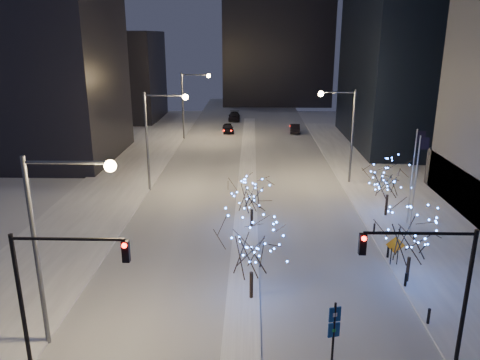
{
  "coord_description": "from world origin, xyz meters",
  "views": [
    {
      "loc": [
        0.46,
        -18.42,
        15.25
      ],
      "look_at": [
        -0.39,
        14.67,
        5.0
      ],
      "focal_mm": 35.0,
      "sensor_mm": 36.0,
      "label": 1
    }
  ],
  "objects_px": {
    "holiday_tree_median_far": "(252,194)",
    "holiday_tree_plaza_far": "(389,178)",
    "street_lamp_east": "(344,124)",
    "street_lamp_w_mid": "(157,128)",
    "construction_sign": "(395,248)",
    "wayfinding_sign": "(334,327)",
    "car_far": "(234,116)",
    "holiday_tree_plaza_near": "(412,235)",
    "car_near": "(228,128)",
    "holiday_tree_median_near": "(252,248)",
    "traffic_signal_east": "(435,275)",
    "street_lamp_w_near": "(55,227)",
    "car_mid": "(295,128)",
    "street_lamp_w_far": "(189,96)",
    "traffic_signal_west": "(52,281)"
  },
  "relations": [
    {
      "from": "street_lamp_w_far",
      "to": "holiday_tree_median_far",
      "type": "height_order",
      "value": "street_lamp_w_far"
    },
    {
      "from": "car_far",
      "to": "construction_sign",
      "type": "distance_m",
      "value": 59.19
    },
    {
      "from": "traffic_signal_west",
      "to": "car_near",
      "type": "xyz_separation_m",
      "value": [
        4.99,
        57.19,
        -4.03
      ]
    },
    {
      "from": "street_lamp_east",
      "to": "holiday_tree_plaza_near",
      "type": "height_order",
      "value": "street_lamp_east"
    },
    {
      "from": "street_lamp_w_far",
      "to": "traffic_signal_west",
      "type": "height_order",
      "value": "street_lamp_w_far"
    },
    {
      "from": "street_lamp_w_near",
      "to": "holiday_tree_plaza_near",
      "type": "height_order",
      "value": "street_lamp_w_near"
    },
    {
      "from": "traffic_signal_east",
      "to": "street_lamp_w_near",
      "type": "bearing_deg",
      "value": 176.79
    },
    {
      "from": "traffic_signal_west",
      "to": "street_lamp_w_near",
      "type": "bearing_deg",
      "value": 103.96
    },
    {
      "from": "street_lamp_w_far",
      "to": "street_lamp_w_mid",
      "type": "bearing_deg",
      "value": -90.0
    },
    {
      "from": "street_lamp_east",
      "to": "holiday_tree_plaza_near",
      "type": "distance_m",
      "value": 21.56
    },
    {
      "from": "holiday_tree_median_far",
      "to": "car_near",
      "type": "bearing_deg",
      "value": 95.69
    },
    {
      "from": "street_lamp_east",
      "to": "traffic_signal_east",
      "type": "distance_m",
      "value": 29.08
    },
    {
      "from": "traffic_signal_west",
      "to": "traffic_signal_east",
      "type": "distance_m",
      "value": 17.41
    },
    {
      "from": "street_lamp_east",
      "to": "holiday_tree_median_far",
      "type": "bearing_deg",
      "value": -127.56
    },
    {
      "from": "car_near",
      "to": "wayfinding_sign",
      "type": "xyz_separation_m",
      "value": [
        7.89,
        -56.36,
        1.3
      ]
    },
    {
      "from": "holiday_tree_median_far",
      "to": "holiday_tree_plaza_far",
      "type": "bearing_deg",
      "value": 12.94
    },
    {
      "from": "street_lamp_w_mid",
      "to": "holiday_tree_median_near",
      "type": "distance_m",
      "value": 22.85
    },
    {
      "from": "car_mid",
      "to": "holiday_tree_median_near",
      "type": "distance_m",
      "value": 51.56
    },
    {
      "from": "holiday_tree_median_far",
      "to": "holiday_tree_plaza_near",
      "type": "distance_m",
      "value": 13.38
    },
    {
      "from": "street_lamp_w_far",
      "to": "car_far",
      "type": "height_order",
      "value": "street_lamp_w_far"
    },
    {
      "from": "car_near",
      "to": "holiday_tree_median_near",
      "type": "bearing_deg",
      "value": -91.97
    },
    {
      "from": "street_lamp_w_near",
      "to": "holiday_tree_median_near",
      "type": "distance_m",
      "value": 10.87
    },
    {
      "from": "holiday_tree_median_far",
      "to": "traffic_signal_west",
      "type": "bearing_deg",
      "value": -117.0
    },
    {
      "from": "street_lamp_w_near",
      "to": "car_mid",
      "type": "relative_size",
      "value": 2.28
    },
    {
      "from": "car_far",
      "to": "holiday_tree_median_far",
      "type": "distance_m",
      "value": 51.24
    },
    {
      "from": "street_lamp_w_mid",
      "to": "street_lamp_w_far",
      "type": "height_order",
      "value": "same"
    },
    {
      "from": "holiday_tree_plaza_near",
      "to": "wayfinding_sign",
      "type": "bearing_deg",
      "value": -127.72
    },
    {
      "from": "holiday_tree_plaza_far",
      "to": "wayfinding_sign",
      "type": "relative_size",
      "value": 1.62
    },
    {
      "from": "holiday_tree_median_far",
      "to": "wayfinding_sign",
      "type": "xyz_separation_m",
      "value": [
        3.94,
        -16.71,
        -0.89
      ]
    },
    {
      "from": "car_near",
      "to": "holiday_tree_plaza_far",
      "type": "bearing_deg",
      "value": -73.35
    },
    {
      "from": "holiday_tree_plaza_far",
      "to": "holiday_tree_median_near",
      "type": "bearing_deg",
      "value": -130.44
    },
    {
      "from": "holiday_tree_median_far",
      "to": "holiday_tree_plaza_near",
      "type": "bearing_deg",
      "value": -41.59
    },
    {
      "from": "holiday_tree_median_near",
      "to": "street_lamp_w_far",
      "type": "bearing_deg",
      "value": 101.7
    },
    {
      "from": "street_lamp_east",
      "to": "street_lamp_w_far",
      "type": "bearing_deg",
      "value": 130.85
    },
    {
      "from": "car_far",
      "to": "holiday_tree_plaza_far",
      "type": "height_order",
      "value": "holiday_tree_plaza_far"
    },
    {
      "from": "street_lamp_east",
      "to": "construction_sign",
      "type": "xyz_separation_m",
      "value": [
        0.22,
        -19.09,
        -5.04
      ]
    },
    {
      "from": "traffic_signal_east",
      "to": "street_lamp_w_mid",
      "type": "bearing_deg",
      "value": 124.51
    },
    {
      "from": "holiday_tree_plaza_far",
      "to": "holiday_tree_plaza_near",
      "type": "bearing_deg",
      "value": -98.74
    },
    {
      "from": "construction_sign",
      "to": "car_far",
      "type": "bearing_deg",
      "value": 108.99
    },
    {
      "from": "traffic_signal_east",
      "to": "construction_sign",
      "type": "relative_size",
      "value": 3.34
    },
    {
      "from": "street_lamp_w_mid",
      "to": "construction_sign",
      "type": "distance_m",
      "value": 25.59
    },
    {
      "from": "holiday_tree_median_far",
      "to": "holiday_tree_median_near",
      "type": "bearing_deg",
      "value": -90.0
    },
    {
      "from": "street_lamp_east",
      "to": "holiday_tree_plaza_far",
      "type": "distance_m",
      "value": 10.4
    },
    {
      "from": "street_lamp_w_far",
      "to": "car_near",
      "type": "bearing_deg",
      "value": 43.4
    },
    {
      "from": "street_lamp_w_near",
      "to": "wayfinding_sign",
      "type": "height_order",
      "value": "street_lamp_w_near"
    },
    {
      "from": "traffic_signal_west",
      "to": "holiday_tree_median_far",
      "type": "distance_m",
      "value": 19.78
    },
    {
      "from": "wayfinding_sign",
      "to": "car_far",
      "type": "bearing_deg",
      "value": 81.1
    },
    {
      "from": "street_lamp_w_far",
      "to": "wayfinding_sign",
      "type": "height_order",
      "value": "street_lamp_w_far"
    },
    {
      "from": "holiday_tree_median_near",
      "to": "holiday_tree_median_far",
      "type": "xyz_separation_m",
      "value": [
        0.0,
        11.12,
        -0.49
      ]
    },
    {
      "from": "car_far",
      "to": "holiday_tree_plaza_near",
      "type": "xyz_separation_m",
      "value": [
        13.35,
        -59.96,
        2.6
      ]
    }
  ]
}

